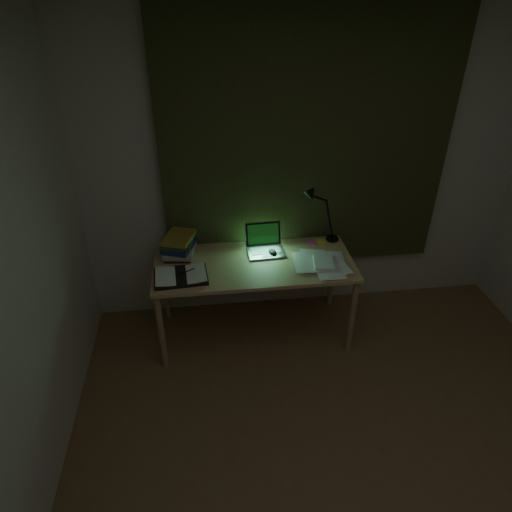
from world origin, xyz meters
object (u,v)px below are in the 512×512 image
(desk, at_px, (254,299))
(desk_lamp, at_px, (335,210))
(book_stack, at_px, (178,245))
(loose_papers, at_px, (317,262))
(laptop, at_px, (266,242))
(open_textbook, at_px, (181,276))

(desk, bearing_deg, desk_lamp, 21.25)
(book_stack, relative_size, loose_papers, 0.77)
(desk, bearing_deg, book_stack, 162.53)
(laptop, distance_m, desk_lamp, 0.61)
(open_textbook, height_order, loose_papers, open_textbook)
(open_textbook, distance_m, loose_papers, 1.02)
(loose_papers, relative_size, desk_lamp, 0.63)
(open_textbook, bearing_deg, desk_lamp, 13.86)
(desk, distance_m, desk_lamp, 0.95)
(book_stack, bearing_deg, loose_papers, -13.18)
(desk, xyz_separation_m, desk_lamp, (0.68, 0.26, 0.61))
(laptop, xyz_separation_m, open_textbook, (-0.65, -0.26, -0.09))
(open_textbook, height_order, desk_lamp, desk_lamp)
(desk, distance_m, book_stack, 0.73)
(desk, xyz_separation_m, laptop, (0.11, 0.12, 0.45))
(desk_lamp, bearing_deg, book_stack, 175.82)
(book_stack, height_order, loose_papers, book_stack)
(desk_lamp, bearing_deg, open_textbook, -170.20)
(laptop, bearing_deg, open_textbook, -161.75)
(book_stack, bearing_deg, desk, -17.47)
(laptop, height_order, desk_lamp, desk_lamp)
(desk, relative_size, loose_papers, 4.40)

